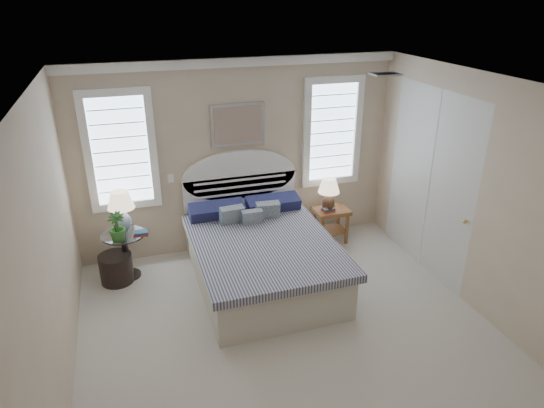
{
  "coord_description": "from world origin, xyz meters",
  "views": [
    {
      "loc": [
        -1.5,
        -3.77,
        3.49
      ],
      "look_at": [
        0.02,
        1.0,
        1.27
      ],
      "focal_mm": 32.0,
      "sensor_mm": 36.0,
      "label": 1
    }
  ],
  "objects_px": {
    "side_table_left": "(125,251)",
    "floor_pot": "(116,268)",
    "bed": "(260,253)",
    "lamp_left": "(121,207)",
    "lamp_right": "(329,191)",
    "nightstand_right": "(331,218)"
  },
  "relations": [
    {
      "from": "bed",
      "to": "lamp_left",
      "type": "relative_size",
      "value": 4.1
    },
    {
      "from": "lamp_left",
      "to": "lamp_right",
      "type": "xyz_separation_m",
      "value": [
        2.86,
        -0.03,
        -0.13
      ]
    },
    {
      "from": "bed",
      "to": "lamp_left",
      "type": "bearing_deg",
      "value": 157.23
    },
    {
      "from": "side_table_left",
      "to": "nightstand_right",
      "type": "bearing_deg",
      "value": 1.94
    },
    {
      "from": "lamp_left",
      "to": "lamp_right",
      "type": "bearing_deg",
      "value": -0.67
    },
    {
      "from": "lamp_right",
      "to": "floor_pot",
      "type": "bearing_deg",
      "value": -177.34
    },
    {
      "from": "side_table_left",
      "to": "lamp_right",
      "type": "relative_size",
      "value": 1.25
    },
    {
      "from": "side_table_left",
      "to": "lamp_right",
      "type": "distance_m",
      "value": 2.91
    },
    {
      "from": "nightstand_right",
      "to": "lamp_left",
      "type": "distance_m",
      "value": 2.99
    },
    {
      "from": "side_table_left",
      "to": "lamp_left",
      "type": "height_order",
      "value": "lamp_left"
    },
    {
      "from": "bed",
      "to": "lamp_right",
      "type": "xyz_separation_m",
      "value": [
        1.23,
        0.65,
        0.45
      ]
    },
    {
      "from": "side_table_left",
      "to": "lamp_right",
      "type": "bearing_deg",
      "value": 1.16
    },
    {
      "from": "side_table_left",
      "to": "floor_pot",
      "type": "relative_size",
      "value": 1.5
    },
    {
      "from": "floor_pot",
      "to": "lamp_left",
      "type": "distance_m",
      "value": 0.81
    },
    {
      "from": "side_table_left",
      "to": "lamp_right",
      "type": "xyz_separation_m",
      "value": [
        2.88,
        0.06,
        0.45
      ]
    },
    {
      "from": "side_table_left",
      "to": "lamp_left",
      "type": "relative_size",
      "value": 1.13
    },
    {
      "from": "floor_pot",
      "to": "lamp_right",
      "type": "bearing_deg",
      "value": 2.66
    },
    {
      "from": "side_table_left",
      "to": "nightstand_right",
      "type": "relative_size",
      "value": 1.19
    },
    {
      "from": "bed",
      "to": "floor_pot",
      "type": "distance_m",
      "value": 1.87
    },
    {
      "from": "nightstand_right",
      "to": "lamp_left",
      "type": "xyz_separation_m",
      "value": [
        -2.93,
        -0.01,
        0.58
      ]
    },
    {
      "from": "floor_pot",
      "to": "lamp_left",
      "type": "bearing_deg",
      "value": 47.33
    },
    {
      "from": "bed",
      "to": "lamp_right",
      "type": "bearing_deg",
      "value": 27.95
    }
  ]
}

